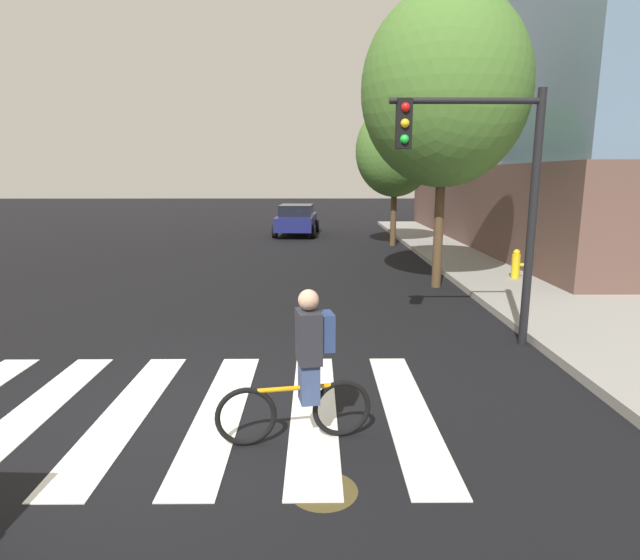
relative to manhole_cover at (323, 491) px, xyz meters
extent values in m
plane|color=black|center=(-1.86, 1.64, 0.00)|extent=(120.00, 120.00, 0.00)
cube|color=silver|center=(-3.54, 1.64, 0.00)|extent=(0.55, 3.64, 0.01)
cube|color=silver|center=(-2.39, 1.64, 0.00)|extent=(0.55, 3.64, 0.01)
cube|color=silver|center=(-1.24, 1.64, 0.00)|extent=(0.55, 3.64, 0.01)
cube|color=silver|center=(-0.09, 1.64, 0.00)|extent=(0.55, 3.64, 0.01)
cube|color=silver|center=(1.05, 1.64, 0.00)|extent=(0.55, 3.64, 0.01)
cylinder|color=#473D1E|center=(0.00, 0.00, 0.00)|extent=(0.64, 0.64, 0.01)
cube|color=navy|center=(-1.00, 20.91, 0.63)|extent=(1.95, 4.35, 0.65)
cube|color=black|center=(-1.01, 20.77, 1.21)|extent=(1.64, 2.12, 0.51)
cylinder|color=black|center=(-1.81, 22.32, 0.31)|extent=(0.26, 0.64, 0.63)
cylinder|color=black|center=(-0.03, 22.22, 0.31)|extent=(0.26, 0.64, 0.63)
cylinder|color=black|center=(-1.97, 19.60, 0.31)|extent=(0.26, 0.64, 0.63)
cylinder|color=black|center=(-0.19, 19.50, 0.31)|extent=(0.26, 0.64, 0.63)
torus|color=black|center=(0.22, 1.03, 0.33)|extent=(0.66, 0.18, 0.66)
torus|color=black|center=(-0.82, 0.84, 0.33)|extent=(0.66, 0.18, 0.66)
cylinder|color=orange|center=(-0.30, 0.93, 0.61)|extent=(0.89, 0.21, 0.05)
cylinder|color=orange|center=(-0.14, 0.96, 0.68)|extent=(0.04, 0.04, 0.45)
cube|color=#384772|center=(-0.14, 0.96, 0.73)|extent=(0.25, 0.31, 0.56)
cube|color=#26262D|center=(-0.14, 0.96, 1.18)|extent=(0.30, 0.40, 0.56)
sphere|color=tan|center=(-0.14, 0.96, 1.58)|extent=(0.22, 0.22, 0.22)
cube|color=navy|center=(0.03, 0.99, 1.23)|extent=(0.21, 0.30, 0.40)
cylinder|color=black|center=(3.49, 4.19, 2.10)|extent=(0.14, 0.14, 4.20)
cylinder|color=black|center=(2.29, 4.19, 4.00)|extent=(2.40, 0.10, 0.10)
cube|color=black|center=(1.33, 4.19, 3.65)|extent=(0.24, 0.20, 0.76)
sphere|color=red|center=(1.33, 4.08, 3.89)|extent=(0.14, 0.14, 0.14)
sphere|color=gold|center=(1.33, 4.08, 3.65)|extent=(0.14, 0.14, 0.14)
sphere|color=green|center=(1.33, 4.08, 3.41)|extent=(0.14, 0.14, 0.14)
cylinder|color=gold|center=(5.27, 9.26, 0.47)|extent=(0.22, 0.22, 0.65)
sphere|color=gold|center=(5.27, 9.26, 0.84)|extent=(0.18, 0.18, 0.18)
cylinder|color=gold|center=(5.43, 9.26, 0.50)|extent=(0.12, 0.09, 0.09)
cylinder|color=#4C3823|center=(3.06, 8.85, 1.63)|extent=(0.24, 0.24, 3.27)
ellipsoid|color=#47722D|center=(3.06, 8.85, 4.89)|extent=(4.06, 4.06, 4.67)
cylinder|color=#4C3823|center=(3.12, 16.94, 1.27)|extent=(0.24, 0.24, 2.55)
ellipsoid|color=#47722D|center=(3.12, 16.94, 3.82)|extent=(3.18, 3.18, 3.65)
camera|label=1|loc=(-0.07, -4.26, 2.85)|focal=28.96mm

